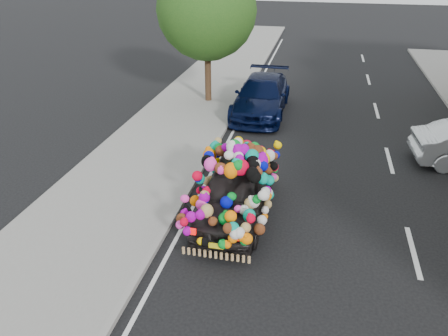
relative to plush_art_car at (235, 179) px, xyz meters
name	(u,v)px	position (x,y,z in m)	size (l,w,h in m)	color
ground	(261,232)	(0.82, -0.70, -1.05)	(100.00, 100.00, 0.00)	black
sidewalk	(103,210)	(-3.48, -0.70, -0.99)	(4.00, 60.00, 0.12)	gray
kerb	(172,219)	(-1.53, -0.70, -0.99)	(0.15, 60.00, 0.13)	gray
lane_markings	(413,251)	(4.42, -0.70, -1.05)	(6.00, 50.00, 0.01)	silver
tree_near_sidewalk	(207,9)	(-2.98, 8.80, 2.97)	(4.20, 4.20, 6.13)	#332114
plush_art_car	(235,179)	(0.00, 0.00, 0.00)	(2.05, 4.37, 2.07)	black
navy_sedan	(261,96)	(-0.44, 7.94, -0.31)	(2.09, 5.14, 1.49)	black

